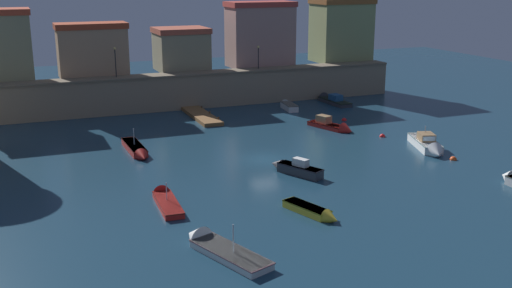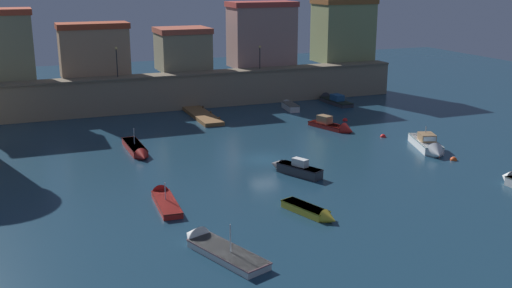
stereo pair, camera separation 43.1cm
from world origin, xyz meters
The scene contains 18 objects.
ground_plane centered at (0.00, 0.00, 0.00)m, with size 142.04×142.04×0.00m, color #19384C.
quay_wall centered at (0.00, 25.01, 2.26)m, with size 57.33×2.96×4.49m.
old_town_backdrop centered at (1.44, 28.88, 8.28)m, with size 55.73×6.00×8.95m.
pier_dock centered at (-0.33, 18.75, 0.22)m, with size 2.30×9.84×0.70m.
quay_lamp_0 centered at (-9.13, 25.01, 6.90)m, with size 0.32×0.32×3.66m.
quay_lamp_1 centered at (9.55, 25.01, 6.54)m, with size 0.32×0.32×3.04m.
moored_boat_0 centered at (-10.33, -16.79, 0.26)m, with size 4.17×7.42×2.89m.
moored_boat_1 centered at (-2.04, -14.01, 0.30)m, with size 2.67×5.05×1.12m.
moored_boat_2 centered at (15.97, -3.09, 0.51)m, with size 3.98×7.24×2.62m.
moored_boat_3 centered at (-10.58, 6.43, 0.35)m, with size 1.52×7.19×2.55m.
moored_boat_4 centered at (-11.21, -7.32, 0.25)m, with size 1.69×6.64×2.20m.
moored_boat_5 centered at (11.53, 7.72, 0.35)m, with size 3.46×6.20×1.85m.
moored_boat_6 centered at (0.76, -4.88, 0.51)m, with size 3.33×5.32×1.62m.
moored_boat_7 centered at (18.39, 21.09, 0.37)m, with size 2.09×7.21×1.84m.
moored_boat_8 centered at (11.36, 19.47, 0.43)m, with size 1.78×4.77×1.20m.
mooring_buoy_0 centered at (14.77, 11.08, 0.00)m, with size 0.60×0.60×0.60m, color red.
mooring_buoy_1 centered at (16.14, -6.63, 0.00)m, with size 0.64×0.64×0.64m, color #EA4C19.
mooring_buoy_2 centered at (14.75, 2.99, 0.00)m, with size 0.61×0.61×0.61m, color red.
Camera 2 is at (-20.62, -50.22, 16.46)m, focal length 43.02 mm.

